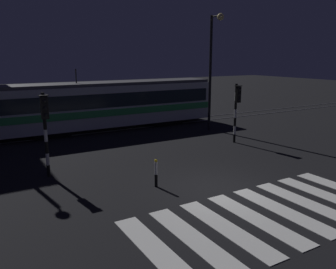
# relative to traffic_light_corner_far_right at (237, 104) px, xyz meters

# --- Properties ---
(ground_plane) EXTENTS (120.00, 120.00, 0.00)m
(ground_plane) POSITION_rel_traffic_light_corner_far_right_xyz_m (-5.43, -5.17, -2.26)
(ground_plane) COLOR black
(rail_near) EXTENTS (80.00, 0.12, 0.03)m
(rail_near) POSITION_rel_traffic_light_corner_far_right_xyz_m (-5.43, 6.69, -2.24)
(rail_near) COLOR #59595E
(rail_near) RESTS_ON ground
(rail_far) EXTENTS (80.00, 0.12, 0.03)m
(rail_far) POSITION_rel_traffic_light_corner_far_right_xyz_m (-5.43, 8.12, -2.24)
(rail_far) COLOR #59595E
(rail_far) RESTS_ON ground
(crosswalk_zebra) EXTENTS (8.96, 4.10, 0.02)m
(crosswalk_zebra) POSITION_rel_traffic_light_corner_far_right_xyz_m (-5.43, -7.84, -2.25)
(crosswalk_zebra) COLOR silver
(crosswalk_zebra) RESTS_ON ground
(traffic_light_corner_far_right) EXTENTS (0.36, 0.42, 3.42)m
(traffic_light_corner_far_right) POSITION_rel_traffic_light_corner_far_right_xyz_m (0.00, 0.00, 0.00)
(traffic_light_corner_far_right) COLOR black
(traffic_light_corner_far_right) RESTS_ON ground
(traffic_light_corner_far_left) EXTENTS (0.36, 0.42, 3.53)m
(traffic_light_corner_far_left) POSITION_rel_traffic_light_corner_far_right_xyz_m (-10.68, -0.59, 0.07)
(traffic_light_corner_far_left) COLOR black
(traffic_light_corner_far_left) RESTS_ON ground
(street_lamp_trackside_right) EXTENTS (0.44, 1.21, 7.56)m
(street_lamp_trackside_right) POSITION_rel_traffic_light_corner_far_right_xyz_m (0.95, 3.57, 2.50)
(street_lamp_trackside_right) COLOR black
(street_lamp_trackside_right) RESTS_ON ground
(tram) EXTENTS (15.25, 2.58, 4.15)m
(tram) POSITION_rel_traffic_light_corner_far_right_xyz_m (-4.78, 7.40, -0.51)
(tram) COLOR silver
(tram) RESTS_ON ground
(bollard_island_edge) EXTENTS (0.12, 0.12, 1.11)m
(bollard_island_edge) POSITION_rel_traffic_light_corner_far_right_xyz_m (-7.36, -3.84, -1.70)
(bollard_island_edge) COLOR black
(bollard_island_edge) RESTS_ON ground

